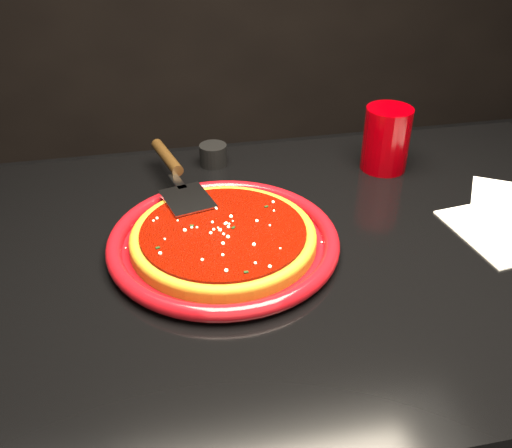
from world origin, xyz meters
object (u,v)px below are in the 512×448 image
Objects in this scene: table at (307,397)px; plate at (224,241)px; pizza_server at (177,174)px; cup at (386,139)px; ramekin at (213,155)px.

plate is (-0.15, 0.02, 0.39)m from table.
cup is at bearing -9.83° from pizza_server.
cup is 0.35m from ramekin.
pizza_server is at bearing 107.10° from plate.
cup is (0.36, 0.21, 0.05)m from plate.
cup reaches higher than table.
pizza_server is 2.51× the size of cup.
table is 3.18× the size of plate.
pizza_server reaches higher than ramekin.
cup is (0.42, 0.03, 0.02)m from pizza_server.
pizza_server is at bearing -125.14° from ramekin.
table is 21.30× the size of ramekin.
plate is at bearing -94.90° from ramekin.
ramekin is (-0.13, 0.32, 0.40)m from table.
ramekin is at bearing 165.77° from cup.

